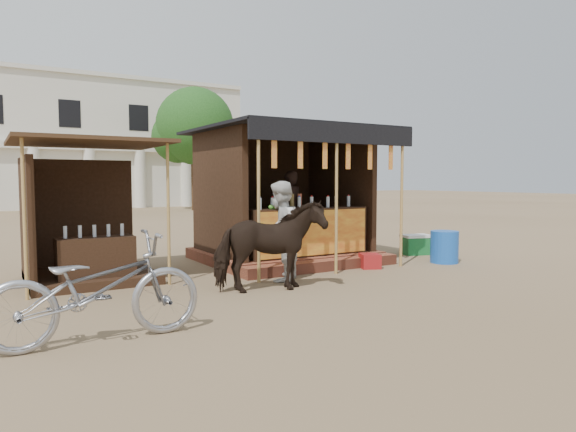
{
  "coord_description": "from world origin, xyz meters",
  "views": [
    {
      "loc": [
        -4.55,
        -6.03,
        1.72
      ],
      "look_at": [
        0.0,
        1.6,
        1.1
      ],
      "focal_mm": 32.0,
      "sensor_mm": 36.0,
      "label": 1
    }
  ],
  "objects": [
    {
      "name": "ground",
      "position": [
        0.0,
        0.0,
        0.0
      ],
      "size": [
        120.0,
        120.0,
        0.0
      ],
      "primitive_type": "plane",
      "color": "#846B4C",
      "rests_on": "ground"
    },
    {
      "name": "main_stall",
      "position": [
        1.01,
        3.36,
        1.03
      ],
      "size": [
        3.6,
        3.61,
        2.78
      ],
      "color": "#964731",
      "rests_on": "ground"
    },
    {
      "name": "secondary_stall",
      "position": [
        -3.17,
        3.24,
        0.85
      ],
      "size": [
        2.4,
        2.4,
        2.38
      ],
      "color": "#341E12",
      "rests_on": "ground"
    },
    {
      "name": "cow",
      "position": [
        -0.79,
        0.84,
        0.71
      ],
      "size": [
        1.79,
        1.06,
        1.42
      ],
      "primitive_type": "imported",
      "rotation": [
        0.0,
        0.0,
        1.39
      ],
      "color": "black",
      "rests_on": "ground"
    },
    {
      "name": "motorbike",
      "position": [
        -3.56,
        -0.42,
        0.58
      ],
      "size": [
        2.22,
        0.79,
        1.16
      ],
      "primitive_type": "imported",
      "rotation": [
        0.0,
        0.0,
        1.56
      ],
      "color": "#9899A0",
      "rests_on": "ground"
    },
    {
      "name": "bystander",
      "position": [
        -0.21,
        1.5,
        0.85
      ],
      "size": [
        1.05,
        1.04,
        1.71
      ],
      "primitive_type": "imported",
      "rotation": [
        0.0,
        0.0,
        3.92
      ],
      "color": "silver",
      "rests_on": "ground"
    },
    {
      "name": "blue_barrel",
      "position": [
        3.7,
        1.42,
        0.33
      ],
      "size": [
        0.7,
        0.7,
        0.67
      ],
      "primitive_type": "cylinder",
      "rotation": [
        0.0,
        0.0,
        0.27
      ],
      "color": "blue",
      "rests_on": "ground"
    },
    {
      "name": "red_crate",
      "position": [
        1.92,
        1.69,
        0.14
      ],
      "size": [
        0.47,
        0.48,
        0.28
      ],
      "primitive_type": "cube",
      "rotation": [
        0.0,
        0.0,
        -0.39
      ],
      "color": "maroon",
      "rests_on": "ground"
    },
    {
      "name": "cooler",
      "position": [
        4.06,
        2.6,
        0.23
      ],
      "size": [
        0.73,
        0.59,
        0.46
      ],
      "color": "#186D30",
      "rests_on": "ground"
    },
    {
      "name": "background_building",
      "position": [
        -2.0,
        29.94,
        3.98
      ],
      "size": [
        26.0,
        7.45,
        8.18
      ],
      "color": "silver",
      "rests_on": "ground"
    },
    {
      "name": "tree",
      "position": [
        5.81,
        22.14,
        4.63
      ],
      "size": [
        4.5,
        4.4,
        7.0
      ],
      "color": "#382314",
      "rests_on": "ground"
    }
  ]
}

